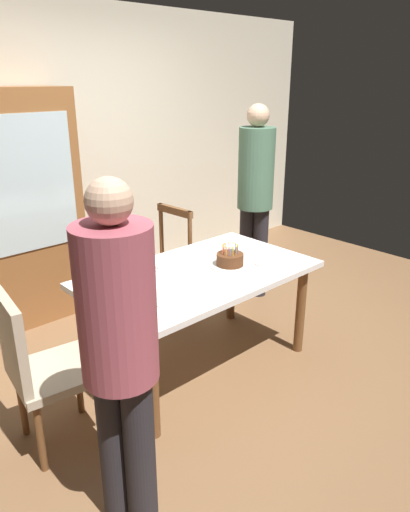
{
  "coord_description": "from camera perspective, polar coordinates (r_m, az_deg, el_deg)",
  "views": [
    {
      "loc": [
        -2.0,
        -2.21,
        1.97
      ],
      "look_at": [
        0.05,
        0.0,
        0.83
      ],
      "focal_mm": 33.54,
      "sensor_mm": 36.0,
      "label": 1
    }
  ],
  "objects": [
    {
      "name": "dining_table",
      "position": [
        3.27,
        -0.64,
        -3.33
      ],
      "size": [
        1.57,
        0.92,
        0.73
      ],
      "color": "white",
      "rests_on": "ground"
    },
    {
      "name": "birthday_cake",
      "position": [
        3.31,
        2.99,
        -0.55
      ],
      "size": [
        0.28,
        0.28,
        0.16
      ],
      "color": "silver",
      "rests_on": "dining_table"
    },
    {
      "name": "fork_far_side",
      "position": [
        3.24,
        -6.22,
        -1.89
      ],
      "size": [
        0.18,
        0.02,
        0.01
      ],
      "primitive_type": "cube",
      "rotation": [
        0.0,
        0.0,
        -0.02
      ],
      "color": "silver",
      "rests_on": "dining_table"
    },
    {
      "name": "back_wall",
      "position": [
        4.58,
        -16.76,
        11.37
      ],
      "size": [
        6.4,
        0.1,
        2.6
      ],
      "primitive_type": "cube",
      "color": "beige",
      "rests_on": "ground"
    },
    {
      "name": "plate_far_side",
      "position": [
        3.33,
        -4.05,
        -1.12
      ],
      "size": [
        0.22,
        0.22,
        0.01
      ],
      "primitive_type": "cylinder",
      "color": "white",
      "rests_on": "dining_table"
    },
    {
      "name": "chair_upholstered",
      "position": [
        2.76,
        -19.27,
        -12.12
      ],
      "size": [
        0.5,
        0.49,
        0.95
      ],
      "color": "tan",
      "rests_on": "ground"
    },
    {
      "name": "fork_near_celebrant",
      "position": [
        2.76,
        -7.18,
        -6.11
      ],
      "size": [
        0.18,
        0.03,
        0.01
      ],
      "primitive_type": "cube",
      "rotation": [
        0.0,
        0.0,
        -0.09
      ],
      "color": "silver",
      "rests_on": "dining_table"
    },
    {
      "name": "person_guest",
      "position": [
        4.35,
        6.02,
        7.73
      ],
      "size": [
        0.32,
        0.32,
        1.76
      ],
      "color": "#262328",
      "rests_on": "ground"
    },
    {
      "name": "plate_near_celebrant",
      "position": [
        2.83,
        -4.33,
        -5.22
      ],
      "size": [
        0.22,
        0.22,
        0.01
      ],
      "primitive_type": "cylinder",
      "color": "white",
      "rests_on": "dining_table"
    },
    {
      "name": "plate_near_guest",
      "position": [
        3.41,
        7.58,
        -0.68
      ],
      "size": [
        0.22,
        0.22,
        0.01
      ],
      "primitive_type": "cylinder",
      "color": "white",
      "rests_on": "dining_table"
    },
    {
      "name": "china_cabinet",
      "position": [
        4.14,
        -22.34,
        4.82
      ],
      "size": [
        1.1,
        0.45,
        1.9
      ],
      "color": "brown",
      "rests_on": "ground"
    },
    {
      "name": "chair_spindle_back",
      "position": [
        4.05,
        -5.26,
        -1.36
      ],
      "size": [
        0.46,
        0.46,
        0.95
      ],
      "color": "brown",
      "rests_on": "ground"
    },
    {
      "name": "person_celebrant",
      "position": [
        2.02,
        -10.15,
        -10.63
      ],
      "size": [
        0.32,
        0.32,
        1.64
      ],
      "color": "#262328",
      "rests_on": "ground"
    },
    {
      "name": "ground",
      "position": [
        3.58,
        -0.6,
        -12.8
      ],
      "size": [
        6.4,
        6.4,
        0.0
      ],
      "primitive_type": "plane",
      "color": "brown"
    },
    {
      "name": "fork_near_guest",
      "position": [
        3.3,
        5.91,
        -1.46
      ],
      "size": [
        0.18,
        0.02,
        0.01
      ],
      "primitive_type": "cube",
      "rotation": [
        0.0,
        0.0,
        0.04
      ],
      "color": "silver",
      "rests_on": "dining_table"
    }
  ]
}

